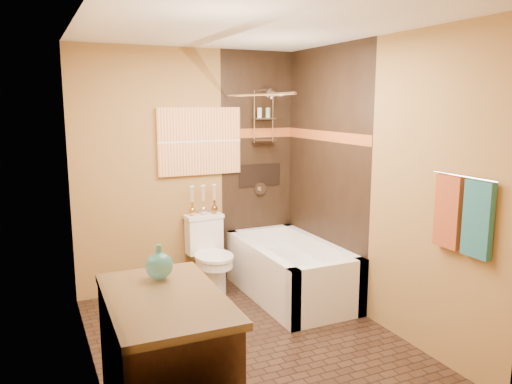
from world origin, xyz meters
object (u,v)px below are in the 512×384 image
bathtub (290,275)px  toilet (210,254)px  sunset_painting (200,141)px  vanity (165,371)px

bathtub → toilet: toilet is taller
sunset_painting → bathtub: (0.70, -0.73, -1.33)m
sunset_painting → bathtub: size_ratio=0.60×
toilet → vanity: (-1.03, -2.14, 0.06)m
toilet → sunset_painting: bearing=86.4°
sunset_painting → toilet: 1.18m
bathtub → vanity: bearing=-135.7°
sunset_painting → vanity: size_ratio=0.87×
sunset_painting → bathtub: 1.67m
vanity → bathtub: bearing=45.4°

